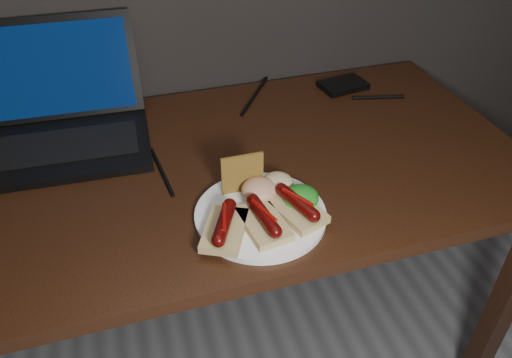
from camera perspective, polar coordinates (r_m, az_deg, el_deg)
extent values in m
cube|color=#341C0D|center=(1.11, -4.81, 1.09)|extent=(1.40, 0.70, 0.03)
cube|color=#341C0D|center=(1.44, 26.06, -13.49)|extent=(0.05, 0.05, 0.72)
cube|color=#341C0D|center=(1.77, 14.46, 0.46)|extent=(0.05, 0.05, 0.72)
cube|color=black|center=(1.21, -20.53, 3.31)|extent=(0.37, 0.27, 0.02)
cube|color=black|center=(1.21, -20.64, 3.72)|extent=(0.31, 0.15, 0.00)
cube|color=black|center=(1.30, -21.42, 11.74)|extent=(0.36, 0.11, 0.23)
cube|color=#072548|center=(1.30, -21.42, 11.74)|extent=(0.33, 0.09, 0.20)
cube|color=black|center=(1.43, 9.92, 10.53)|extent=(0.14, 0.10, 0.02)
cylinder|color=black|center=(1.09, -10.72, 0.89)|extent=(0.03, 0.18, 0.01)
cylinder|color=black|center=(1.36, -0.14, 9.55)|extent=(0.13, 0.19, 0.01)
cylinder|color=black|center=(1.39, 13.80, 9.07)|extent=(0.14, 0.04, 0.01)
cylinder|color=white|center=(0.96, 0.52, -4.07)|extent=(0.28, 0.28, 0.01)
cube|color=tan|center=(0.91, -3.60, -5.86)|extent=(0.11, 0.13, 0.02)
cylinder|color=#550705|center=(0.90, -3.65, -4.91)|extent=(0.06, 0.10, 0.02)
sphere|color=#550705|center=(0.86, -4.33, -7.01)|extent=(0.03, 0.02, 0.02)
sphere|color=#550705|center=(0.93, -3.04, -2.96)|extent=(0.03, 0.02, 0.02)
cylinder|color=#740705|center=(0.89, -3.69, -4.31)|extent=(0.03, 0.07, 0.01)
cube|color=tan|center=(0.92, 0.87, -5.13)|extent=(0.09, 0.12, 0.02)
cylinder|color=#550705|center=(0.91, 0.89, -4.18)|extent=(0.04, 0.10, 0.02)
sphere|color=#550705|center=(0.88, 2.24, -6.06)|extent=(0.03, 0.02, 0.02)
sphere|color=#550705|center=(0.94, -0.37, -2.43)|extent=(0.03, 0.02, 0.02)
cylinder|color=#740705|center=(0.90, 0.89, -3.59)|extent=(0.03, 0.07, 0.01)
cube|color=tan|center=(0.95, 4.66, -3.60)|extent=(0.10, 0.13, 0.02)
cylinder|color=#550705|center=(0.94, 4.73, -2.66)|extent=(0.05, 0.10, 0.02)
sphere|color=#550705|center=(0.91, 6.63, -4.21)|extent=(0.03, 0.02, 0.02)
sphere|color=#550705|center=(0.97, 2.93, -1.19)|extent=(0.02, 0.02, 0.02)
cylinder|color=#740705|center=(0.93, 4.76, -2.07)|extent=(0.04, 0.06, 0.01)
cube|color=olive|center=(0.98, -1.57, 0.64)|extent=(0.08, 0.01, 0.08)
ellipsoid|color=#135410|center=(0.96, 5.14, -2.10)|extent=(0.07, 0.07, 0.04)
ellipsoid|color=maroon|center=(0.98, 0.42, -1.22)|extent=(0.07, 0.07, 0.04)
ellipsoid|color=beige|center=(1.00, 2.48, -0.46)|extent=(0.06, 0.06, 0.04)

